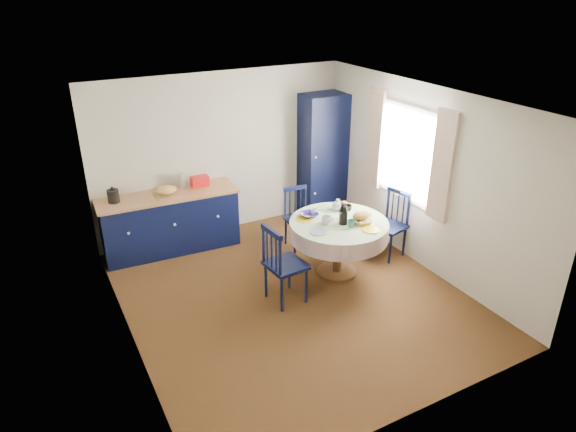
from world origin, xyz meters
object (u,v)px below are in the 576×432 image
chair_right (391,224)px  mug_a (326,220)px  kitchen_counter (170,221)px  cobalt_bowl (309,215)px  chair_far (299,217)px  dining_table (339,230)px  pantry_cabinet (323,156)px  mug_c (348,208)px  mug_b (351,224)px  chair_left (283,264)px  mug_d (314,212)px

chair_right → mug_a: (-1.15, -0.07, 0.35)m
kitchen_counter → cobalt_bowl: size_ratio=8.51×
chair_far → dining_table: bearing=-83.9°
kitchen_counter → mug_a: size_ratio=15.22×
pantry_cabinet → mug_c: (-0.56, -1.57, -0.19)m
pantry_cabinet → mug_b: pantry_cabinet is taller
chair_left → cobalt_bowl: bearing=-56.6°
kitchen_counter → chair_far: (1.73, -0.80, 0.00)m
mug_a → chair_left: bearing=-161.9°
pantry_cabinet → chair_left: pantry_cabinet is taller
kitchen_counter → chair_far: bearing=-21.8°
mug_a → chair_far: bearing=82.2°
kitchen_counter → chair_left: kitchen_counter is taller
mug_c → mug_d: mug_c is taller
pantry_cabinet → cobalt_bowl: size_ratio=8.63×
cobalt_bowl → mug_b: bearing=-58.5°
chair_right → mug_b: size_ratio=9.38×
kitchen_counter → dining_table: 2.52m
mug_a → mug_d: mug_a is taller
chair_right → mug_d: (-1.15, 0.24, 0.34)m
chair_right → mug_a: chair_right is taller
mug_a → dining_table: bearing=-9.4°
dining_table → mug_b: bearing=-78.3°
dining_table → cobalt_bowl: bearing=131.3°
chair_left → cobalt_bowl: chair_left is taller
kitchen_counter → chair_right: kitchen_counter is taller
cobalt_bowl → kitchen_counter: bearing=136.1°
chair_left → mug_c: size_ratio=9.48×
kitchen_counter → chair_far: 1.90m
kitchen_counter → chair_left: bearing=-64.6°
chair_left → chair_right: bearing=-85.3°
pantry_cabinet → chair_right: pantry_cabinet is taller
dining_table → chair_left: size_ratio=1.25×
chair_right → mug_c: bearing=-116.0°
pantry_cabinet → mug_a: (-1.04, -1.78, -0.18)m
cobalt_bowl → chair_right: bearing=-9.7°
mug_b → mug_c: size_ratio=0.95×
chair_far → chair_right: size_ratio=0.93×
dining_table → mug_d: dining_table is taller
chair_right → kitchen_counter: bearing=-136.0°
chair_far → chair_right: (1.02, -0.87, 0.03)m
mug_c → dining_table: bearing=-141.3°
kitchen_counter → mug_c: bearing=-33.4°
mug_c → kitchen_counter: bearing=143.7°
dining_table → mug_b: 0.27m
dining_table → chair_right: 0.99m
chair_left → mug_b: bearing=-94.1°
chair_left → mug_c: (1.26, 0.46, 0.30)m
pantry_cabinet → chair_far: (-0.91, -0.84, -0.57)m
kitchen_counter → dining_table: bearing=-41.8°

